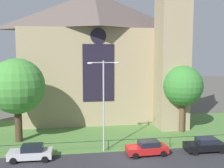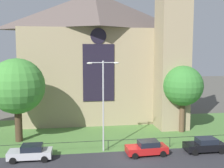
{
  "view_description": "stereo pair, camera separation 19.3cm",
  "coord_description": "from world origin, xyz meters",
  "px_view_note": "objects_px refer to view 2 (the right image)",
  "views": [
    {
      "loc": [
        -6.15,
        -25.96,
        10.5
      ],
      "look_at": [
        -0.83,
        8.0,
        6.59
      ],
      "focal_mm": 44.18,
      "sensor_mm": 36.0,
      "label": 1
    },
    {
      "loc": [
        -5.96,
        -25.99,
        10.5
      ],
      "look_at": [
        -0.83,
        8.0,
        6.59
      ],
      "focal_mm": 44.18,
      "sensor_mm": 36.0,
      "label": 2
    }
  ],
  "objects_px": {
    "streetlamp_near": "(103,96)",
    "parked_car_silver": "(31,152)",
    "parked_car_red": "(147,148)",
    "parked_car_black": "(205,145)",
    "church_building": "(100,54)",
    "tree_left_near": "(17,86)",
    "tree_right_near": "(183,86)"
  },
  "relations": [
    {
      "from": "streetlamp_near",
      "to": "parked_car_silver",
      "type": "relative_size",
      "value": 2.28
    },
    {
      "from": "parked_car_red",
      "to": "parked_car_black",
      "type": "bearing_deg",
      "value": 176.87
    },
    {
      "from": "church_building",
      "to": "parked_car_black",
      "type": "xyz_separation_m",
      "value": [
        9.35,
        -17.21,
        -9.53
      ]
    },
    {
      "from": "tree_left_near",
      "to": "streetlamp_near",
      "type": "relative_size",
      "value": 1.02
    },
    {
      "from": "parked_car_silver",
      "to": "streetlamp_near",
      "type": "bearing_deg",
      "value": -168.31
    },
    {
      "from": "parked_car_black",
      "to": "parked_car_red",
      "type": "bearing_deg",
      "value": -0.25
    },
    {
      "from": "tree_left_near",
      "to": "streetlamp_near",
      "type": "distance_m",
      "value": 10.71
    },
    {
      "from": "parked_car_silver",
      "to": "church_building",
      "type": "bearing_deg",
      "value": -116.01
    },
    {
      "from": "tree_right_near",
      "to": "streetlamp_near",
      "type": "xyz_separation_m",
      "value": [
        -11.21,
        -5.69,
        -0.12
      ]
    },
    {
      "from": "streetlamp_near",
      "to": "parked_car_black",
      "type": "bearing_deg",
      "value": -9.82
    },
    {
      "from": "streetlamp_near",
      "to": "parked_car_red",
      "type": "bearing_deg",
      "value": -22.65
    },
    {
      "from": "tree_left_near",
      "to": "parked_car_red",
      "type": "xyz_separation_m",
      "value": [
        13.85,
        -6.59,
        -5.84
      ]
    },
    {
      "from": "church_building",
      "to": "tree_right_near",
      "type": "distance_m",
      "value": 14.46
    },
    {
      "from": "church_building",
      "to": "streetlamp_near",
      "type": "distance_m",
      "value": 16.0
    },
    {
      "from": "parked_car_silver",
      "to": "tree_right_near",
      "type": "bearing_deg",
      "value": -157.86
    },
    {
      "from": "streetlamp_near",
      "to": "tree_left_near",
      "type": "bearing_deg",
      "value": 153.36
    },
    {
      "from": "parked_car_red",
      "to": "parked_car_black",
      "type": "xyz_separation_m",
      "value": [
        6.35,
        -0.05,
        0.0
      ]
    },
    {
      "from": "parked_car_silver",
      "to": "tree_left_near",
      "type": "bearing_deg",
      "value": -69.01
    },
    {
      "from": "parked_car_silver",
      "to": "parked_car_red",
      "type": "relative_size",
      "value": 0.99
    },
    {
      "from": "streetlamp_near",
      "to": "parked_car_black",
      "type": "relative_size",
      "value": 2.3
    },
    {
      "from": "tree_right_near",
      "to": "streetlamp_near",
      "type": "bearing_deg",
      "value": -153.1
    },
    {
      "from": "church_building",
      "to": "tree_right_near",
      "type": "relative_size",
      "value": 2.94
    },
    {
      "from": "parked_car_red",
      "to": "streetlamp_near",
      "type": "bearing_deg",
      "value": -25.31
    },
    {
      "from": "tree_left_near",
      "to": "parked_car_black",
      "type": "distance_m",
      "value": 22.05
    },
    {
      "from": "tree_left_near",
      "to": "parked_car_red",
      "type": "bearing_deg",
      "value": -25.43
    },
    {
      "from": "tree_right_near",
      "to": "parked_car_red",
      "type": "bearing_deg",
      "value": -132.76
    },
    {
      "from": "tree_left_near",
      "to": "parked_car_silver",
      "type": "height_order",
      "value": "tree_left_near"
    },
    {
      "from": "streetlamp_near",
      "to": "parked_car_silver",
      "type": "xyz_separation_m",
      "value": [
        -7.38,
        -1.33,
        -5.28
      ]
    },
    {
      "from": "tree_right_near",
      "to": "streetlamp_near",
      "type": "relative_size",
      "value": 0.91
    },
    {
      "from": "tree_right_near",
      "to": "parked_car_red",
      "type": "xyz_separation_m",
      "value": [
        -6.92,
        -7.48,
        -5.39
      ]
    },
    {
      "from": "streetlamp_near",
      "to": "parked_car_red",
      "type": "height_order",
      "value": "streetlamp_near"
    },
    {
      "from": "parked_car_silver",
      "to": "parked_car_black",
      "type": "height_order",
      "value": "same"
    }
  ]
}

